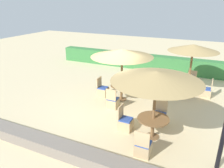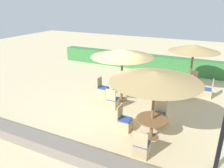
% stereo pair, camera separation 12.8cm
% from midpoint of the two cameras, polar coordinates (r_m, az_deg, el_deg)
% --- Properties ---
extents(ground_plane, '(40.00, 40.00, 0.00)m').
position_cam_midpoint_polar(ground_plane, '(9.71, -1.88, -6.12)').
color(ground_plane, beige).
extents(hedge_row, '(13.00, 0.70, 1.01)m').
position_cam_midpoint_polar(hedge_row, '(15.10, 9.01, 5.68)').
color(hedge_row, '#387A3D').
rests_on(hedge_row, ground_plane).
extents(stone_border, '(10.00, 0.56, 0.36)m').
position_cam_midpoint_polar(stone_border, '(7.22, -14.53, -15.80)').
color(stone_border, slate).
rests_on(stone_border, ground_plane).
extents(parasol_back_right, '(2.36, 2.36, 2.52)m').
position_cam_midpoint_polar(parasol_back_right, '(11.02, 20.15, 8.82)').
color(parasol_back_right, brown).
rests_on(parasol_back_right, ground_plane).
extents(round_table_back_right, '(0.91, 0.91, 0.71)m').
position_cam_midpoint_polar(round_table_back_right, '(11.50, 19.03, -0.00)').
color(round_table_back_right, brown).
rests_on(round_table_back_right, ground_plane).
extents(patio_chair_back_right_east, '(0.46, 0.46, 0.93)m').
position_cam_midpoint_polar(patio_chair_back_right_east, '(11.56, 23.14, -1.90)').
color(patio_chair_back_right_east, tan).
rests_on(patio_chair_back_right_east, ground_plane).
extents(patio_chair_back_right_north, '(0.46, 0.46, 0.93)m').
position_cam_midpoint_polar(patio_chair_back_right_north, '(12.44, 19.63, 0.16)').
color(patio_chair_back_right_north, tan).
rests_on(patio_chair_back_right_north, ground_plane).
extents(patio_chair_back_right_west, '(0.46, 0.46, 0.93)m').
position_cam_midpoint_polar(patio_chair_back_right_west, '(11.71, 14.72, -0.55)').
color(patio_chair_back_right_west, tan).
rests_on(patio_chair_back_right_west, ground_plane).
extents(parasol_center, '(2.80, 2.80, 2.42)m').
position_cam_midpoint_polar(parasol_center, '(9.74, 2.27, 8.05)').
color(parasol_center, brown).
rests_on(parasol_center, ground_plane).
extents(round_table_center, '(1.03, 1.03, 0.73)m').
position_cam_midpoint_polar(round_table_center, '(10.24, 2.14, -1.14)').
color(round_table_center, brown).
rests_on(round_table_center, ground_plane).
extents(patio_chair_center_south, '(0.46, 0.46, 0.93)m').
position_cam_midpoint_polar(patio_chair_center_south, '(9.58, -0.19, -4.76)').
color(patio_chair_center_south, tan).
rests_on(patio_chair_center_south, ground_plane).
extents(patio_chair_center_west, '(0.46, 0.46, 0.93)m').
position_cam_midpoint_polar(patio_chair_center_west, '(10.77, -2.79, -1.77)').
color(patio_chair_center_west, tan).
rests_on(patio_chair_center_west, ground_plane).
extents(parasol_front_right, '(2.90, 2.90, 2.39)m').
position_cam_midpoint_polar(parasol_front_right, '(6.91, 11.05, 1.97)').
color(parasol_front_right, brown).
rests_on(parasol_front_right, ground_plane).
extents(round_table_front_right, '(1.07, 1.07, 0.74)m').
position_cam_midpoint_polar(round_table_front_right, '(7.59, 10.19, -9.79)').
color(round_table_front_right, brown).
rests_on(round_table_front_right, ground_plane).
extents(patio_chair_front_right_south, '(0.46, 0.46, 0.93)m').
position_cam_midpoint_polar(patio_chair_front_right_south, '(6.92, 7.58, -16.22)').
color(patio_chair_front_right_south, tan).
rests_on(patio_chair_front_right_south, ground_plane).
extents(patio_chair_front_right_north, '(0.46, 0.46, 0.93)m').
position_cam_midpoint_polar(patio_chair_front_right_north, '(8.56, 11.88, -8.59)').
color(patio_chair_front_right_north, tan).
rests_on(patio_chair_front_right_north, ground_plane).
extents(patio_chair_front_right_west, '(0.46, 0.46, 0.93)m').
position_cam_midpoint_polar(patio_chair_front_right_west, '(8.06, 3.03, -10.15)').
color(patio_chair_front_right_west, tan).
rests_on(patio_chair_front_right_west, ground_plane).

